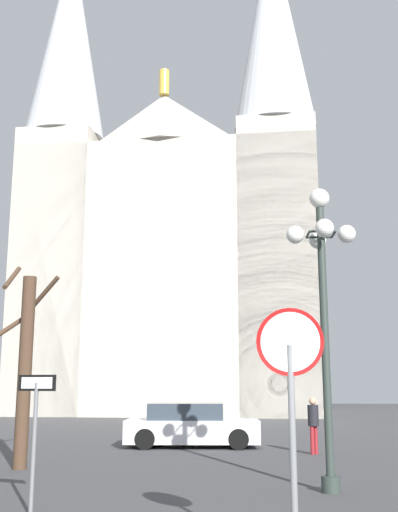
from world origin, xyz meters
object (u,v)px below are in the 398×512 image
object	(u,v)px
parked_car_near_white	(191,426)
cathedral	(174,246)
pedestrian_walking	(313,420)
bare_tree	(25,364)
stop_sign	(291,381)
one_way_arrow_sign	(35,422)
street_lamp	(323,282)

from	to	relation	value
parked_car_near_white	cathedral	bearing A→B (deg)	97.20
parked_car_near_white	pedestrian_walking	xyz separation A→B (m)	(3.74, -1.86, 0.31)
bare_tree	parked_car_near_white	bearing A→B (deg)	55.72
bare_tree	stop_sign	bearing A→B (deg)	-53.52
cathedral	parked_car_near_white	size ratio (longest dim) A/B	8.27
cathedral	stop_sign	bearing A→B (deg)	-82.14
one_way_arrow_sign	street_lamp	size ratio (longest dim) A/B	0.36
cathedral	bare_tree	world-z (taller)	cathedral
parked_car_near_white	stop_sign	bearing A→B (deg)	-81.03
one_way_arrow_sign	bare_tree	xyz separation A→B (m)	(-2.01, 5.26, 1.09)
one_way_arrow_sign	pedestrian_walking	distance (m)	10.48
one_way_arrow_sign	pedestrian_walking	size ratio (longest dim) A/B	1.34
cathedral	pedestrian_walking	xyz separation A→B (m)	(6.63, -24.68, -10.81)
cathedral	one_way_arrow_sign	distance (m)	35.18
one_way_arrow_sign	pedestrian_walking	world-z (taller)	one_way_arrow_sign
pedestrian_walking	parked_car_near_white	bearing A→B (deg)	153.55
cathedral	pedestrian_walking	bearing A→B (deg)	-74.97
street_lamp	bare_tree	xyz separation A→B (m)	(-7.01, 2.91, -1.51)
bare_tree	parked_car_near_white	world-z (taller)	bare_tree
street_lamp	pedestrian_walking	bearing A→B (deg)	85.71
one_way_arrow_sign	parked_car_near_white	size ratio (longest dim) A/B	0.50
parked_car_near_white	street_lamp	bearing A→B (deg)	-68.89
cathedral	pedestrian_walking	world-z (taller)	cathedral
street_lamp	bare_tree	world-z (taller)	street_lamp
cathedral	bare_tree	bearing A→B (deg)	-91.76
stop_sign	street_lamp	size ratio (longest dim) A/B	0.49
one_way_arrow_sign	parked_car_near_white	bearing A→B (deg)	80.78
bare_tree	one_way_arrow_sign	bearing A→B (deg)	-69.12
bare_tree	street_lamp	bearing A→B (deg)	-22.56
one_way_arrow_sign	bare_tree	distance (m)	5.74
one_way_arrow_sign	stop_sign	bearing A→B (deg)	-34.77
one_way_arrow_sign	street_lamp	world-z (taller)	street_lamp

